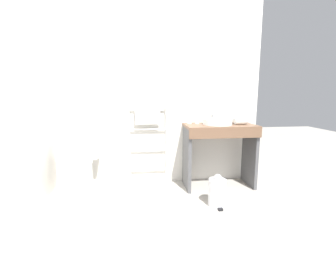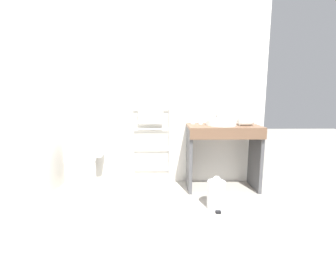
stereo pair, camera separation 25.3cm
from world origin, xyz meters
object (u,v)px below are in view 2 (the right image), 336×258
Objects in this scene: toilet at (83,166)px; sink_basin at (221,122)px; hair_dryer at (246,122)px; cup_near_wall at (193,120)px; trash_bin at (216,194)px; towel_radiator at (151,128)px; cup_near_edge at (200,120)px.

sink_basin is at bearing 2.17° from toilet.
cup_near_wall is at bearing 167.04° from hair_dryer.
trash_bin is (-0.46, -0.50, -0.71)m from hair_dryer.
trash_bin is (0.72, -0.70, -0.60)m from towel_radiator.
hair_dryer is (0.54, -0.12, -0.01)m from cup_near_edge.
toilet is 3.77× the size of hair_dryer.
hair_dryer is 0.56× the size of trash_bin.
trash_bin is at bearing -43.86° from towel_radiator.
sink_basin reaches higher than trash_bin.
cup_near_wall is at bearing 166.04° from cup_near_edge.
towel_radiator is 1.17m from trash_bin.
toilet is 0.71× the size of towel_radiator.
toilet is 0.97m from towel_radiator.
towel_radiator is 10.57× the size of cup_near_wall.
cup_near_edge is 0.95m from trash_bin.
sink_basin is 3.68× the size of cup_near_wall.
toilet is at bearing -172.27° from cup_near_wall.
hair_dryer reaches higher than trash_bin.
sink_basin is at bearing 73.38° from trash_bin.
cup_near_edge is 0.27× the size of trash_bin.
trash_bin is (0.18, -0.65, -0.72)m from cup_near_wall.
sink_basin reaches higher than toilet.
toilet is at bearing 163.63° from trash_bin.
toilet is 2.03× the size of sink_basin.
towel_radiator is at bearing 136.14° from trash_bin.
toilet is at bearing -164.11° from towel_radiator.
sink_basin is (0.88, -0.17, 0.10)m from towel_radiator.
towel_radiator reaches higher than cup_near_edge.
toilet is 1.64m from trash_bin.
cup_near_wall is (1.38, 0.19, 0.55)m from toilet.
towel_radiator is 10.88× the size of cup_near_edge.
trash_bin is at bearing -16.37° from toilet.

